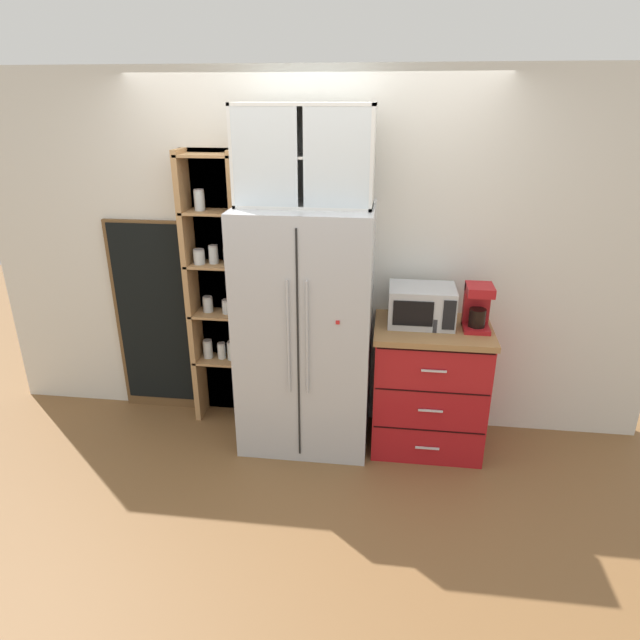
{
  "coord_description": "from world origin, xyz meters",
  "views": [
    {
      "loc": [
        0.54,
        -3.39,
        2.35
      ],
      "look_at": [
        0.1,
        0.04,
        0.94
      ],
      "focal_mm": 30.74,
      "sensor_mm": 36.0,
      "label": 1
    }
  ],
  "objects_px": {
    "chalkboard_menu": "(153,318)",
    "mug_navy": "(434,322)",
    "bottle_amber": "(435,313)",
    "refrigerator": "(306,331)",
    "coffee_maker": "(477,306)",
    "mug_charcoal": "(435,324)",
    "microwave": "(421,305)"
  },
  "relations": [
    {
      "from": "coffee_maker",
      "to": "microwave",
      "type": "bearing_deg",
      "value": 173.35
    },
    {
      "from": "refrigerator",
      "to": "bottle_amber",
      "type": "relative_size",
      "value": 6.92
    },
    {
      "from": "chalkboard_menu",
      "to": "mug_charcoal",
      "type": "bearing_deg",
      "value": -8.84
    },
    {
      "from": "microwave",
      "to": "mug_navy",
      "type": "xyz_separation_m",
      "value": [
        0.09,
        -0.08,
        -0.08
      ]
    },
    {
      "from": "bottle_amber",
      "to": "chalkboard_menu",
      "type": "xyz_separation_m",
      "value": [
        -2.1,
        0.27,
        -0.26
      ]
    },
    {
      "from": "refrigerator",
      "to": "mug_navy",
      "type": "bearing_deg",
      "value": 0.1
    },
    {
      "from": "mug_navy",
      "to": "chalkboard_menu",
      "type": "xyz_separation_m",
      "value": [
        -2.1,
        0.29,
        -0.2
      ]
    },
    {
      "from": "coffee_maker",
      "to": "mug_navy",
      "type": "distance_m",
      "value": 0.3
    },
    {
      "from": "coffee_maker",
      "to": "mug_charcoal",
      "type": "height_order",
      "value": "coffee_maker"
    },
    {
      "from": "chalkboard_menu",
      "to": "refrigerator",
      "type": "bearing_deg",
      "value": -13.26
    },
    {
      "from": "refrigerator",
      "to": "microwave",
      "type": "bearing_deg",
      "value": 6.07
    },
    {
      "from": "mug_charcoal",
      "to": "chalkboard_menu",
      "type": "bearing_deg",
      "value": 171.16
    },
    {
      "from": "mug_charcoal",
      "to": "microwave",
      "type": "bearing_deg",
      "value": 126.68
    },
    {
      "from": "coffee_maker",
      "to": "chalkboard_menu",
      "type": "height_order",
      "value": "chalkboard_menu"
    },
    {
      "from": "coffee_maker",
      "to": "bottle_amber",
      "type": "xyz_separation_m",
      "value": [
        -0.27,
        -0.02,
        -0.05
      ]
    },
    {
      "from": "refrigerator",
      "to": "bottle_amber",
      "type": "bearing_deg",
      "value": 1.25
    },
    {
      "from": "coffee_maker",
      "to": "chalkboard_menu",
      "type": "distance_m",
      "value": 2.41
    },
    {
      "from": "microwave",
      "to": "bottle_amber",
      "type": "height_order",
      "value": "microwave"
    },
    {
      "from": "bottle_amber",
      "to": "mug_navy",
      "type": "bearing_deg",
      "value": -84.49
    },
    {
      "from": "microwave",
      "to": "mug_navy",
      "type": "relative_size",
      "value": 3.68
    },
    {
      "from": "refrigerator",
      "to": "mug_charcoal",
      "type": "height_order",
      "value": "refrigerator"
    },
    {
      "from": "chalkboard_menu",
      "to": "mug_navy",
      "type": "bearing_deg",
      "value": -7.84
    },
    {
      "from": "coffee_maker",
      "to": "refrigerator",
      "type": "bearing_deg",
      "value": -177.95
    },
    {
      "from": "microwave",
      "to": "coffee_maker",
      "type": "distance_m",
      "value": 0.36
    },
    {
      "from": "refrigerator",
      "to": "coffee_maker",
      "type": "relative_size",
      "value": 5.52
    },
    {
      "from": "mug_navy",
      "to": "chalkboard_menu",
      "type": "relative_size",
      "value": 0.08
    },
    {
      "from": "mug_charcoal",
      "to": "bottle_amber",
      "type": "height_order",
      "value": "bottle_amber"
    },
    {
      "from": "refrigerator",
      "to": "chalkboard_menu",
      "type": "xyz_separation_m",
      "value": [
        -1.23,
        0.29,
        -0.09
      ]
    },
    {
      "from": "mug_navy",
      "to": "mug_charcoal",
      "type": "bearing_deg",
      "value": -90.0
    },
    {
      "from": "coffee_maker",
      "to": "chalkboard_menu",
      "type": "bearing_deg",
      "value": 173.98
    },
    {
      "from": "microwave",
      "to": "chalkboard_menu",
      "type": "xyz_separation_m",
      "value": [
        -2.01,
        0.21,
        -0.28
      ]
    },
    {
      "from": "refrigerator",
      "to": "bottle_amber",
      "type": "height_order",
      "value": "refrigerator"
    }
  ]
}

